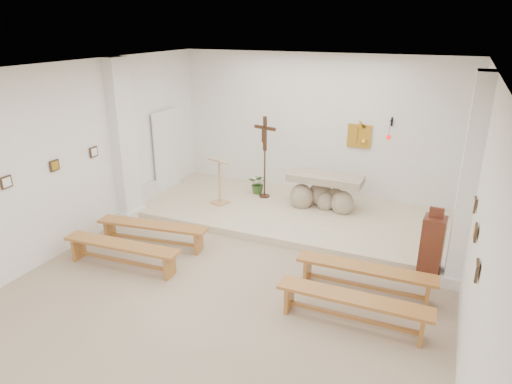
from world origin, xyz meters
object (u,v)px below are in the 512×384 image
at_px(altar, 323,194).
at_px(bench_right_front, 365,273).
at_px(crucifix_stand, 265,152).
at_px(donation_pedestal, 431,248).
at_px(bench_left_front, 153,229).
at_px(bench_left_second, 122,249).
at_px(lectern, 219,181).
at_px(bench_right_second, 353,304).

height_order(altar, bench_right_front, altar).
xyz_separation_m(crucifix_stand, donation_pedestal, (3.94, -2.14, -0.70)).
bearing_deg(bench_left_front, altar, 40.34).
xyz_separation_m(bench_left_front, bench_left_second, (0.00, -0.92, 0.00)).
bearing_deg(bench_left_second, crucifix_stand, 70.81).
bearing_deg(lectern, crucifix_stand, 63.36).
xyz_separation_m(altar, bench_right_second, (1.53, -3.83, -0.13)).
bearing_deg(bench_left_front, donation_pedestal, 1.91).
bearing_deg(bench_left_second, bench_right_second, -3.35).
height_order(altar, lectern, lectern).
bearing_deg(bench_right_front, bench_right_second, -91.10).
bearing_deg(lectern, bench_right_front, -12.54).
xyz_separation_m(altar, crucifix_stand, (-1.50, 0.10, 0.81)).
bearing_deg(crucifix_stand, bench_right_second, -37.00).
bearing_deg(altar, bench_left_front, -131.68).
relative_size(lectern, bench_left_front, 0.50).
relative_size(bench_left_front, bench_left_second, 1.00).
bearing_deg(altar, bench_right_second, -67.99).
relative_size(lectern, crucifix_stand, 0.58).
bearing_deg(bench_right_second, bench_left_front, 166.99).
distance_m(lectern, bench_right_second, 4.93).
bearing_deg(lectern, bench_left_second, -78.79).
relative_size(altar, bench_right_second, 0.75).
bearing_deg(bench_right_second, bench_left_second, 179.53).
distance_m(donation_pedestal, bench_right_front, 1.28).
distance_m(lectern, donation_pedestal, 4.91).
height_order(bench_left_front, bench_right_second, same).
bearing_deg(crucifix_stand, lectern, -118.42).
distance_m(altar, crucifix_stand, 1.70).
bearing_deg(bench_right_second, lectern, 140.49).
xyz_separation_m(lectern, bench_left_front, (-0.32, -2.18, -0.36)).
distance_m(bench_left_front, bench_right_second, 4.24).
relative_size(bench_right_front, bench_left_second, 1.00).
distance_m(altar, bench_left_front, 3.91).
xyz_separation_m(bench_right_front, bench_left_second, (-4.14, -0.92, 0.00)).
bearing_deg(bench_left_front, bench_right_front, -7.74).
bearing_deg(donation_pedestal, lectern, 168.64).
bearing_deg(bench_right_front, crucifix_stand, 134.12).
distance_m(donation_pedestal, bench_right_second, 2.01).
height_order(altar, bench_left_second, altar).
bearing_deg(altar, crucifix_stand, 176.60).
bearing_deg(bench_left_second, donation_pedestal, 16.05).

